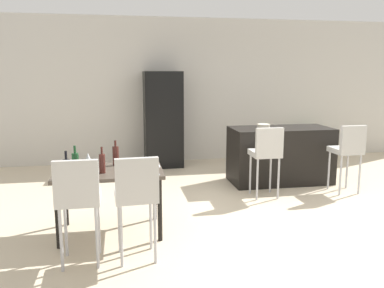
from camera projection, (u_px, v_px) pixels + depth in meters
ground_plane at (269, 207)px, 5.42m from camera, size 10.00×10.00×0.00m
back_wall at (215, 90)px, 8.24m from camera, size 10.00×0.12×2.90m
kitchen_island at (280, 155)px, 6.58m from camera, size 1.65×0.77×0.92m
bar_chair_left at (266, 151)px, 5.71m from camera, size 0.40×0.40×1.05m
bar_chair_middle at (348, 148)px, 5.94m from camera, size 0.41×0.41×1.05m
dining_table at (109, 177)px, 4.43m from camera, size 1.18×0.77×0.74m
dining_chair_near at (78, 195)px, 3.66m from camera, size 0.40×0.40×1.05m
dining_chair_far at (136, 192)px, 3.75m from camera, size 0.42×0.42×1.05m
wine_bottle_end at (67, 169)px, 4.02m from camera, size 0.07×0.07×0.29m
wine_bottle_right at (75, 162)px, 4.33m from camera, size 0.07×0.07×0.29m
wine_bottle_corner at (116, 155)px, 4.63m from camera, size 0.07×0.07×0.30m
wine_bottle_inner at (102, 163)px, 4.27m from camera, size 0.07×0.07×0.29m
wine_glass_left at (157, 163)px, 4.20m from camera, size 0.07×0.07×0.17m
wine_glass_middle at (88, 157)px, 4.50m from camera, size 0.07×0.07×0.17m
refrigerator at (163, 119)px, 7.70m from camera, size 0.72×0.68×1.84m
fruit_bowl at (264, 126)px, 6.42m from camera, size 0.20×0.20×0.07m
potted_plant at (312, 142)px, 8.35m from camera, size 0.44×0.44×0.63m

